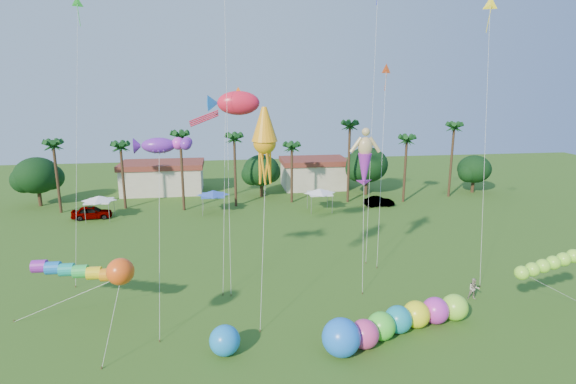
{
  "coord_description": "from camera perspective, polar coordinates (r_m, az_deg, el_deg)",
  "views": [
    {
      "loc": [
        -4.42,
        -20.75,
        16.42
      ],
      "look_at": [
        0.0,
        10.0,
        9.0
      ],
      "focal_mm": 28.0,
      "sensor_mm": 36.0,
      "label": 1
    }
  ],
  "objects": [
    {
      "name": "tree_line",
      "position": [
        66.35,
        -1.13,
        2.88
      ],
      "size": [
        69.46,
        8.91,
        11.0
      ],
      "color": "#3A2819",
      "rests_on": "ground"
    },
    {
      "name": "buildings_row",
      "position": [
        72.21,
        -6.97,
        1.81
      ],
      "size": [
        35.0,
        7.0,
        4.0
      ],
      "color": "beige",
      "rests_on": "ground"
    },
    {
      "name": "tent_row",
      "position": [
        58.71,
        -9.5,
        -0.22
      ],
      "size": [
        31.0,
        4.0,
        0.6
      ],
      "color": "white",
      "rests_on": "ground"
    },
    {
      "name": "car_a",
      "position": [
        61.69,
        -23.64,
        -2.38
      ],
      "size": [
        4.93,
        2.34,
        1.63
      ],
      "primitive_type": "imported",
      "rotation": [
        0.0,
        0.0,
        1.66
      ],
      "color": "#4C4C54",
      "rests_on": "ground"
    },
    {
      "name": "car_b",
      "position": [
        63.53,
        11.49,
        -1.19
      ],
      "size": [
        4.14,
        1.52,
        1.35
      ],
      "primitive_type": "imported",
      "rotation": [
        0.0,
        0.0,
        1.59
      ],
      "color": "#4C4C54",
      "rests_on": "ground"
    },
    {
      "name": "spectator_b",
      "position": [
        38.78,
        22.52,
        -11.31
      ],
      "size": [
        0.99,
        0.86,
        1.72
      ],
      "primitive_type": "imported",
      "rotation": [
        0.0,
        0.0,
        -0.28
      ],
      "color": "#A79B8B",
      "rests_on": "ground"
    },
    {
      "name": "caterpillar_inflatable",
      "position": [
        31.86,
        13.2,
        -15.87
      ],
      "size": [
        11.65,
        5.59,
        2.42
      ],
      "rotation": [
        0.0,
        0.0,
        0.34
      ],
      "color": "#DA3985",
      "rests_on": "ground"
    },
    {
      "name": "blue_ball",
      "position": [
        29.63,
        -8.04,
        -18.16
      ],
      "size": [
        1.92,
        1.92,
        1.92
      ],
      "primitive_type": "sphere",
      "color": "#1985E3",
      "rests_on": "ground"
    },
    {
      "name": "rainbow_tube",
      "position": [
        35.32,
        -23.14,
        -10.0
      ],
      "size": [
        9.43,
        2.23,
        3.5
      ],
      "color": "red",
      "rests_on": "ground"
    },
    {
      "name": "green_worm",
      "position": [
        36.45,
        27.55,
        -9.09
      ],
      "size": [
        8.99,
        3.22,
        4.01
      ],
      "color": "#9AFB37",
      "rests_on": "ground"
    },
    {
      "name": "orange_ball_kite",
      "position": [
        28.77,
        -20.51,
        -9.45
      ],
      "size": [
        2.41,
        2.22,
        6.46
      ],
      "color": "#F65214",
      "rests_on": "ground"
    },
    {
      "name": "merman_kite",
      "position": [
        37.97,
        9.72,
        3.92
      ],
      "size": [
        2.0,
        4.29,
        12.6
      ],
      "color": "tan",
      "rests_on": "ground"
    },
    {
      "name": "fish_kite",
      "position": [
        37.67,
        -6.3,
        11.16
      ],
      "size": [
        5.47,
        5.98,
        16.07
      ],
      "color": "#F31B37",
      "rests_on": "ground"
    },
    {
      "name": "squid_kite",
      "position": [
        31.32,
        -2.98,
        6.26
      ],
      "size": [
        2.05,
        4.45,
        15.09
      ],
      "color": "#FFA014",
      "rests_on": "ground"
    },
    {
      "name": "lobster_kite",
      "position": [
        32.68,
        -16.11,
        5.7
      ],
      "size": [
        4.09,
        6.05,
        13.11
      ],
      "color": "purple",
      "rests_on": "ground"
    },
    {
      "name": "delta_kite_red",
      "position": [
        44.58,
        12.35,
        14.49
      ],
      "size": [
        2.43,
        5.27,
        18.39
      ],
      "color": "#D44717",
      "rests_on": "ground"
    },
    {
      "name": "delta_kite_yellow",
      "position": [
        43.07,
        24.29,
        20.38
      ],
      "size": [
        1.96,
        5.12,
        23.48
      ],
      "color": "yellow",
      "rests_on": "ground"
    },
    {
      "name": "delta_kite_green",
      "position": [
        41.64,
        -25.18,
        20.01
      ],
      "size": [
        2.11,
        3.55,
        23.25
      ],
      "color": "#39EB37",
      "rests_on": "ground"
    }
  ]
}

